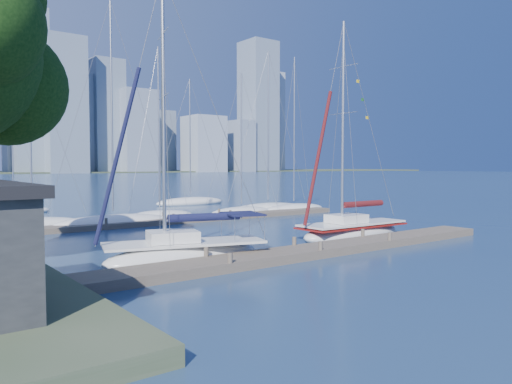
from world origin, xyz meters
TOP-DOWN VIEW (x-y plane):
  - ground at (0.00, 0.00)m, footprint 700.00×700.00m
  - near_dock at (0.00, 0.00)m, footprint 26.00×2.00m
  - far_dock at (2.00, 16.00)m, footprint 30.00×1.80m
  - sailboat_navy at (-5.26, 2.30)m, footprint 7.97×4.48m
  - sailboat_maroon at (6.38, 2.89)m, footprint 7.64×2.63m
  - bg_boat_0 at (-7.75, 18.81)m, footprint 7.28×4.15m
  - bg_boat_1 at (-2.84, 16.89)m, footprint 8.95×5.09m
  - bg_boat_2 at (1.87, 19.18)m, footprint 6.27×3.43m
  - bg_boat_3 at (9.03, 17.90)m, footprint 6.57×4.58m
  - bg_boat_4 at (12.90, 19.05)m, footprint 8.59×3.49m
  - bg_boat_5 at (14.90, 17.68)m, footprint 7.41×4.83m
  - bg_boat_6 at (-6.43, 31.11)m, footprint 6.37×4.28m
  - bg_boat_7 at (11.33, 30.75)m, footprint 8.54×4.47m

SIDE VIEW (x-z plane):
  - ground at x=0.00m, z-range 0.00..0.00m
  - far_dock at x=2.00m, z-range 0.00..0.36m
  - near_dock at x=0.00m, z-range 0.00..0.40m
  - bg_boat_6 at x=-6.43m, z-range -4.88..5.33m
  - bg_boat_0 at x=-7.75m, z-range -5.91..6.42m
  - bg_boat_3 at x=9.03m, z-range -6.00..6.53m
  - bg_boat_2 at x=1.87m, z-range -6.70..7.26m
  - bg_boat_5 at x=14.90m, z-range -7.03..7.58m
  - bg_boat_7 at x=11.33m, z-range -6.75..7.33m
  - bg_boat_4 at x=12.90m, z-range -7.29..7.88m
  - bg_boat_1 at x=-2.84m, z-range -7.72..8.32m
  - sailboat_maroon at x=6.38m, z-range -5.43..7.62m
  - sailboat_navy at x=-5.26m, z-range -5.39..7.57m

